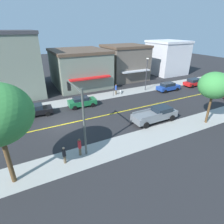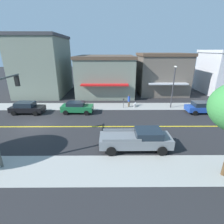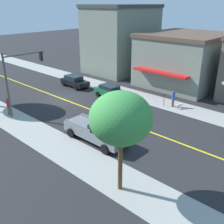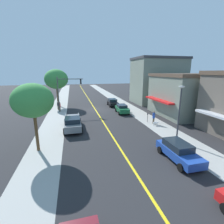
% 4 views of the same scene
% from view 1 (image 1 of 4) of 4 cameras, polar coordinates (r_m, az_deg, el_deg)
% --- Properties ---
extents(ground_plane, '(140.00, 140.00, 0.00)m').
position_cam_1_polar(ground_plane, '(23.72, -14.76, -3.73)').
color(ground_plane, '#262628').
extents(sidewalk_left, '(3.35, 126.00, 0.01)m').
position_cam_1_polar(sidewalk_left, '(30.17, -18.01, 2.14)').
color(sidewalk_left, '#9E9E99').
rests_on(sidewalk_left, ground).
extents(sidewalk_right, '(3.35, 126.00, 0.01)m').
position_cam_1_polar(sidewalk_right, '(17.83, -9.09, -13.66)').
color(sidewalk_right, '#9E9E99').
rests_on(sidewalk_right, ground).
extents(road_centerline_stripe, '(0.20, 126.00, 0.00)m').
position_cam_1_polar(road_centerline_stripe, '(23.72, -14.76, -3.73)').
color(road_centerline_stripe, yellow).
rests_on(road_centerline_stripe, ground).
extents(pale_office_building, '(11.43, 8.40, 10.57)m').
position_cam_1_polar(pale_office_building, '(36.81, -28.27, 13.04)').
color(pale_office_building, gray).
rests_on(pale_office_building, ground).
extents(brick_apartment_block, '(12.34, 10.31, 7.05)m').
position_cam_1_polar(brick_apartment_block, '(38.82, -10.02, 13.34)').
color(brick_apartment_block, gray).
rests_on(brick_apartment_block, ground).
extents(tan_rowhouse, '(9.29, 8.95, 7.49)m').
position_cam_1_polar(tan_rowhouse, '(43.14, 4.01, 15.07)').
color(tan_rowhouse, '#665B51').
rests_on(tan_rowhouse, ground).
extents(corner_shop_building, '(8.58, 8.30, 8.04)m').
position_cam_1_polar(corner_shop_building, '(50.59, 16.62, 15.90)').
color(corner_shop_building, silver).
rests_on(corner_shop_building, ground).
extents(street_tree_left_near, '(3.64, 3.64, 6.40)m').
position_cam_1_polar(street_tree_left_near, '(24.66, 29.15, 7.17)').
color(street_tree_left_near, brown).
rests_on(street_tree_left_near, ground).
extents(fire_hydrant, '(0.44, 0.24, 0.79)m').
position_cam_1_polar(fire_hydrant, '(29.53, -11.01, 3.26)').
color(fire_hydrant, silver).
rests_on(fire_hydrant, ground).
extents(parking_meter, '(0.12, 0.18, 1.43)m').
position_cam_1_polar(parking_meter, '(32.18, 0.42, 6.57)').
color(parking_meter, '#4C4C51').
rests_on(parking_meter, ground).
extents(traffic_light_mast, '(4.65, 0.32, 6.51)m').
position_cam_1_polar(traffic_light_mast, '(17.20, -10.35, 1.52)').
color(traffic_light_mast, '#474C47').
rests_on(traffic_light_mast, ground).
extents(street_lamp, '(0.70, 0.36, 6.00)m').
position_cam_1_polar(street_lamp, '(35.26, 10.68, 12.50)').
color(street_lamp, '#38383D').
rests_on(street_lamp, ground).
extents(red_sedan_left_curb, '(2.05, 4.81, 1.51)m').
position_cam_1_polar(red_sedan_left_curb, '(41.62, 24.16, 8.43)').
color(red_sedan_left_curb, red).
rests_on(red_sedan_left_curb, ground).
extents(black_sedan_left_curb, '(2.16, 4.38, 1.55)m').
position_cam_1_polar(black_sedan_left_curb, '(26.96, -22.74, 0.54)').
color(black_sedan_left_curb, black).
rests_on(black_sedan_left_curb, ground).
extents(green_sedan_left_curb, '(2.14, 4.23, 1.52)m').
position_cam_1_polar(green_sedan_left_curb, '(28.16, -9.31, 3.22)').
color(green_sedan_left_curb, '#196638').
rests_on(green_sedan_left_curb, ground).
extents(blue_sedan_left_curb, '(2.04, 4.56, 1.56)m').
position_cam_1_polar(blue_sedan_left_curb, '(36.57, 16.97, 7.53)').
color(blue_sedan_left_curb, '#1E429E').
rests_on(blue_sedan_left_curb, ground).
extents(grey_pickup_truck, '(2.31, 6.04, 1.78)m').
position_cam_1_polar(grey_pickup_truck, '(24.06, 13.38, -0.73)').
color(grey_pickup_truck, slate).
rests_on(grey_pickup_truck, ground).
extents(pedestrian_red_shirt, '(0.32, 0.32, 1.79)m').
position_cam_1_polar(pedestrian_red_shirt, '(17.58, -9.98, -10.46)').
color(pedestrian_red_shirt, brown).
rests_on(pedestrian_red_shirt, ground).
extents(pedestrian_black_shirt, '(0.31, 0.31, 1.67)m').
position_cam_1_polar(pedestrian_black_shirt, '(16.99, -14.58, -12.66)').
color(pedestrian_black_shirt, brown).
rests_on(pedestrian_black_shirt, ground).
extents(pedestrian_blue_shirt, '(0.35, 0.35, 1.85)m').
position_cam_1_polar(pedestrian_blue_shirt, '(33.01, 1.24, 7.13)').
color(pedestrian_blue_shirt, brown).
rests_on(pedestrian_blue_shirt, ground).
extents(small_dog, '(0.79, 0.57, 0.61)m').
position_cam_1_polar(small_dog, '(33.51, 2.64, 6.32)').
color(small_dog, silver).
rests_on(small_dog, ground).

